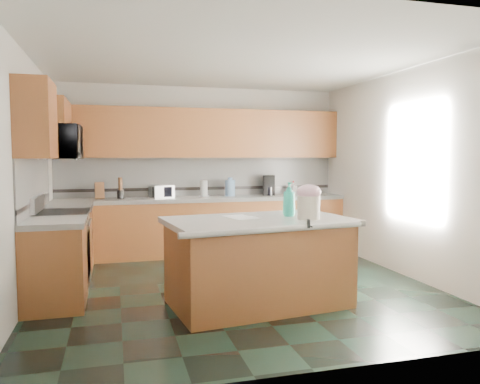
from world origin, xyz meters
name	(u,v)px	position (x,y,z in m)	size (l,w,h in m)	color
floor	(236,287)	(0.00, 0.00, 0.00)	(4.60, 4.60, 0.00)	black
ceiling	(235,59)	(0.00, 0.00, 2.70)	(4.60, 4.60, 0.00)	white
wall_back	(200,170)	(0.00, 2.32, 1.35)	(4.60, 0.04, 2.70)	white
wall_front	(318,188)	(0.00, -2.32, 1.35)	(4.60, 0.04, 2.70)	white
wall_left	(22,177)	(-2.32, 0.00, 1.35)	(0.04, 4.60, 2.70)	white
wall_right	(407,173)	(2.32, 0.00, 1.35)	(0.04, 4.60, 2.70)	white
back_base_cab	(204,227)	(0.00, 2.00, 0.43)	(4.60, 0.60, 0.86)	#592C15
back_countertop	(204,199)	(0.00, 2.00, 0.89)	(4.60, 0.64, 0.06)	white
back_upper_cab	(202,133)	(0.00, 2.13, 1.94)	(4.60, 0.33, 0.78)	#592C15
back_backsplash	(201,177)	(0.00, 2.29, 1.24)	(4.60, 0.02, 0.63)	silver
back_accent_band	(201,188)	(0.00, 2.28, 1.04)	(4.60, 0.01, 0.05)	black
left_base_cab_rear	(69,241)	(-2.00, 1.29, 0.43)	(0.60, 0.82, 0.86)	#592C15
left_counter_rear	(68,207)	(-2.00, 1.29, 0.89)	(0.64, 0.82, 0.06)	white
left_base_cab_front	(55,267)	(-2.00, -0.24, 0.43)	(0.60, 0.72, 0.86)	#592C15
left_counter_front	(53,223)	(-2.00, -0.24, 0.89)	(0.64, 0.72, 0.06)	white
left_backsplash	(35,185)	(-2.29, 0.55, 1.24)	(0.02, 2.30, 0.63)	silver
left_accent_band	(36,202)	(-2.28, 0.55, 1.04)	(0.01, 2.30, 0.05)	black
left_upper_cab_rear	(56,129)	(-2.13, 1.42, 1.94)	(0.33, 1.09, 0.78)	#592C15
left_upper_cab_front	(36,120)	(-2.13, -0.24, 1.94)	(0.33, 0.72, 0.78)	#592C15
range_body	(62,252)	(-2.00, 0.50, 0.44)	(0.60, 0.76, 0.88)	#B7B7BC
range_oven_door	(88,254)	(-1.71, 0.50, 0.40)	(0.02, 0.68, 0.55)	black
range_cooktop	(61,213)	(-2.00, 0.50, 0.90)	(0.62, 0.78, 0.04)	black
range_handle	(90,222)	(-1.68, 0.50, 0.78)	(0.02, 0.02, 0.66)	#B7B7BC
range_backguard	(37,204)	(-2.26, 0.50, 1.02)	(0.06, 0.76, 0.18)	#B7B7BC
microwave	(59,142)	(-2.00, 0.50, 1.73)	(0.73, 0.50, 0.41)	#B7B7BC
island_base	(258,264)	(0.07, -0.70, 0.43)	(1.78, 1.02, 0.86)	#592C15
island_top	(258,221)	(0.07, -0.70, 0.89)	(1.88, 1.12, 0.06)	white
island_bullnose	(276,229)	(0.07, -1.26, 0.89)	(0.06, 0.06, 1.88)	white
treat_jar	(309,207)	(0.56, -0.88, 1.04)	(0.23, 0.23, 0.25)	beige
treat_jar_lid	(309,192)	(0.56, -0.88, 1.20)	(0.25, 0.25, 0.16)	#DAA1B5
treat_jar_knob	(309,187)	(0.56, -0.88, 1.26)	(0.03, 0.03, 0.08)	tan
treat_jar_knob_end_l	(305,187)	(0.51, -0.88, 1.26)	(0.04, 0.04, 0.04)	tan
treat_jar_knob_end_r	(313,187)	(0.60, -0.88, 1.26)	(0.04, 0.04, 0.04)	tan
soap_bottle_island	(289,199)	(0.45, -0.60, 1.11)	(0.14, 0.14, 0.37)	#28B69C
paper_sheet_a	(245,218)	(-0.06, -0.64, 0.92)	(0.27, 0.20, 0.00)	white
paper_sheet_b	(235,216)	(-0.12, -0.45, 0.92)	(0.25, 0.19, 0.00)	white
clamp_body	(308,223)	(0.40, -1.24, 0.93)	(0.03, 0.09, 0.08)	black
clamp_handle	(311,226)	(0.40, -1.29, 0.91)	(0.01, 0.01, 0.06)	black
knife_block	(99,191)	(-1.61, 2.05, 1.04)	(0.14, 0.11, 0.25)	#472814
utensil_crock	(121,194)	(-1.30, 2.08, 0.99)	(0.11, 0.11, 0.13)	black
utensil_bundle	(120,184)	(-1.30, 2.08, 1.15)	(0.06, 0.06, 0.19)	#472814
toaster_oven	(162,192)	(-0.67, 2.05, 1.02)	(0.34, 0.23, 0.20)	#B7B7BC
toaster_oven_door	(162,192)	(-0.67, 1.94, 1.02)	(0.30, 0.01, 0.16)	black
paper_towel	(204,188)	(0.02, 2.10, 1.05)	(0.12, 0.12, 0.26)	white
paper_towel_base	(204,196)	(0.02, 2.10, 0.93)	(0.17, 0.17, 0.01)	#B7B7BC
water_jug	(230,188)	(0.44, 2.06, 1.05)	(0.16, 0.16, 0.27)	#658BB8
water_jug_neck	(230,179)	(0.44, 2.06, 1.21)	(0.08, 0.08, 0.04)	#658BB8
coffee_maker	(269,185)	(1.12, 2.08, 1.09)	(0.20, 0.22, 0.34)	black
coffee_carafe	(270,191)	(1.12, 2.03, 0.99)	(0.14, 0.14, 0.14)	black
soap_bottle_back	(293,189)	(1.55, 2.05, 1.02)	(0.09, 0.09, 0.21)	white
soap_back_cap	(293,182)	(1.55, 2.05, 1.14)	(0.02, 0.02, 0.03)	red
window_light_proxy	(414,162)	(2.29, -0.20, 1.50)	(0.02, 1.40, 1.10)	white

